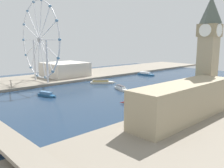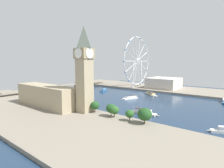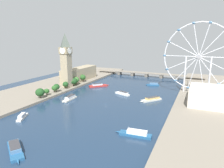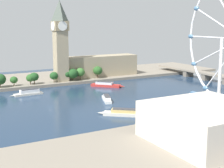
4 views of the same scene
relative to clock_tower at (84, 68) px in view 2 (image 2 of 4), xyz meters
The scene contains 14 objects.
ground_plane 110.76m from the clock_tower, 25.68° to the right, with size 415.16×415.16×0.00m, color #1E334C.
riverbank_left 70.68m from the clock_tower, 126.53° to the right, with size 90.00×520.00×3.00m, color gray.
riverbank_right 222.07m from the clock_tower, 11.53° to the right, with size 90.00×520.00×3.00m, color gray.
clock_tower is the anchor object (origin of this frame).
parliament_block 62.55m from the clock_tower, 101.80° to the left, with size 22.00×89.09×23.78m, color tan.
tree_row_embankment 37.81m from the clock_tower, 68.73° to the right, with size 14.06×118.43×13.49m.
ferris_wheel 196.18m from the clock_tower, 14.86° to the left, with size 98.31×3.20×99.34m.
riverside_hall 213.39m from the clock_tower, ahead, with size 54.13×55.23×19.49m, color beige.
river_bridge 182.67m from the clock_tower, 59.51° to the left, with size 227.16×12.90×8.82m.
tour_boat_2 145.92m from the clock_tower, ahead, with size 24.68×28.92×5.03m.
tour_boat_3 74.82m from the clock_tower, 50.20° to the right, with size 7.72×30.02×5.64m.
tour_boat_4 152.05m from the clock_tower, 33.46° to the left, with size 23.48×9.99×4.59m.
tour_boat_6 67.92m from the clock_tower, 41.58° to the left, with size 28.95×28.46×5.24m.
tour_boat_7 103.78m from the clock_tower, ahead, with size 27.31×12.99×4.96m.
Camera 2 is at (-212.15, -86.96, 53.23)m, focal length 28.52 mm.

